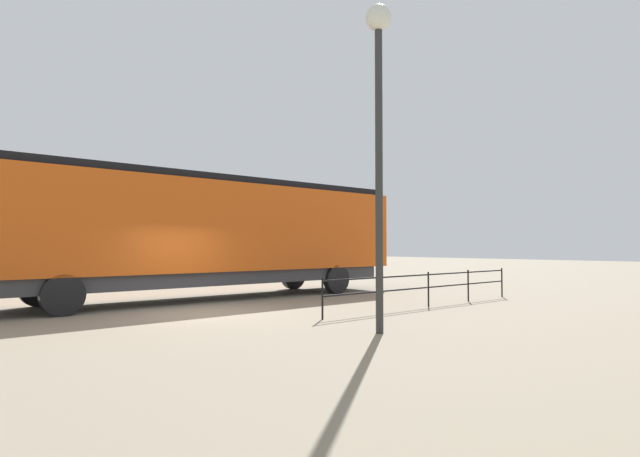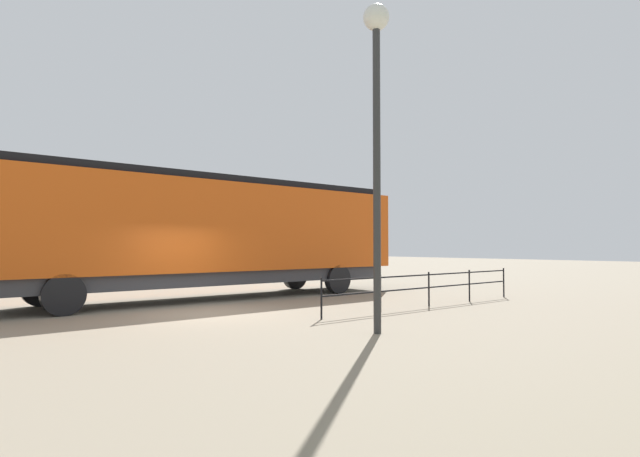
{
  "view_description": "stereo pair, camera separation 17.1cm",
  "coord_description": "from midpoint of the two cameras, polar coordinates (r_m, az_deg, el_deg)",
  "views": [
    {
      "loc": [
        12.43,
        -6.59,
        1.83
      ],
      "look_at": [
        1.17,
        3.08,
        2.34
      ],
      "focal_mm": 28.38,
      "sensor_mm": 36.0,
      "label": 1
    },
    {
      "loc": [
        12.54,
        -6.46,
        1.83
      ],
      "look_at": [
        1.17,
        3.08,
        2.34
      ],
      "focal_mm": 28.38,
      "sensor_mm": 36.0,
      "label": 2
    }
  ],
  "objects": [
    {
      "name": "locomotive",
      "position": [
        18.11,
        -11.42,
        -0.34
      ],
      "size": [
        3.02,
        15.12,
        4.18
      ],
      "color": "#D15114",
      "rests_on": "ground_plane"
    },
    {
      "name": "ground_plane",
      "position": [
        14.2,
        -13.12,
        -9.33
      ],
      "size": [
        120.0,
        120.0,
        0.0
      ],
      "primitive_type": "plane",
      "color": "gray"
    },
    {
      "name": "lamp_post",
      "position": [
        11.16,
        6.19,
        14.75
      ],
      "size": [
        0.56,
        0.56,
        6.99
      ],
      "color": "#2D2D2D",
      "rests_on": "ground_plane"
    },
    {
      "name": "platform_fence",
      "position": [
        15.76,
        11.82,
        -6.1
      ],
      "size": [
        0.05,
        8.58,
        1.04
      ],
      "color": "black",
      "rests_on": "ground_plane"
    }
  ]
}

